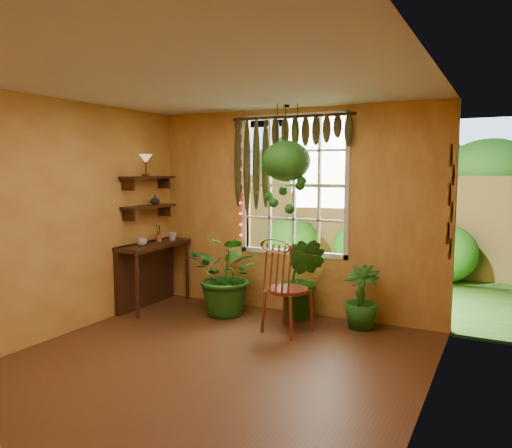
{
  "coord_description": "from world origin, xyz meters",
  "views": [
    {
      "loc": [
        2.55,
        -3.82,
        1.91
      ],
      "look_at": [
        0.01,
        1.15,
        1.3
      ],
      "focal_mm": 35.0,
      "sensor_mm": 36.0,
      "label": 1
    }
  ],
  "objects_px": {
    "potted_plant_mid": "(302,278)",
    "hanging_basket": "(286,168)",
    "counter_ledge": "(148,267)",
    "windsor_chair": "(286,302)",
    "potted_plant_left": "(228,275)"
  },
  "relations": [
    {
      "from": "potted_plant_mid",
      "to": "hanging_basket",
      "type": "xyz_separation_m",
      "value": [
        -0.18,
        -0.11,
        1.4
      ]
    },
    {
      "from": "windsor_chair",
      "to": "counter_ledge",
      "type": "bearing_deg",
      "value": -170.84
    },
    {
      "from": "windsor_chair",
      "to": "potted_plant_left",
      "type": "xyz_separation_m",
      "value": [
        -0.95,
        0.3,
        0.17
      ]
    },
    {
      "from": "potted_plant_left",
      "to": "hanging_basket",
      "type": "relative_size",
      "value": 0.8
    },
    {
      "from": "potted_plant_mid",
      "to": "counter_ledge",
      "type": "bearing_deg",
      "value": -169.44
    },
    {
      "from": "windsor_chair",
      "to": "hanging_basket",
      "type": "bearing_deg",
      "value": 128.31
    },
    {
      "from": "potted_plant_left",
      "to": "hanging_basket",
      "type": "bearing_deg",
      "value": 14.18
    },
    {
      "from": "potted_plant_left",
      "to": "potted_plant_mid",
      "type": "distance_m",
      "value": 0.96
    },
    {
      "from": "windsor_chair",
      "to": "potted_plant_mid",
      "type": "relative_size",
      "value": 1.22
    },
    {
      "from": "hanging_basket",
      "to": "windsor_chair",
      "type": "bearing_deg",
      "value": -65.95
    },
    {
      "from": "windsor_chair",
      "to": "hanging_basket",
      "type": "distance_m",
      "value": 1.65
    },
    {
      "from": "potted_plant_left",
      "to": "hanging_basket",
      "type": "height_order",
      "value": "hanging_basket"
    },
    {
      "from": "potted_plant_mid",
      "to": "windsor_chair",
      "type": "bearing_deg",
      "value": -86.55
    },
    {
      "from": "counter_ledge",
      "to": "hanging_basket",
      "type": "xyz_separation_m",
      "value": [
        1.97,
        0.29,
        1.38
      ]
    },
    {
      "from": "windsor_chair",
      "to": "potted_plant_mid",
      "type": "xyz_separation_m",
      "value": [
        -0.04,
        0.59,
        0.15
      ]
    }
  ]
}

